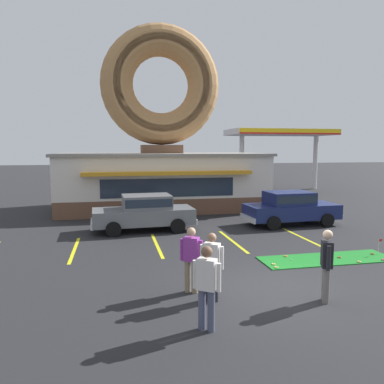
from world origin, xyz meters
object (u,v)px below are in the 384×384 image
putting_flag_pin (380,243)px  trash_bin (285,203)px  pedestrian_leather_jacket_man (207,284)px  pedestrian_clipboard_woman (212,263)px  car_grey (145,211)px  car_navy (290,207)px  golf_ball (291,259)px  pedestrian_blue_sweater_man (327,262)px  pedestrian_hooded_kid (191,257)px

putting_flag_pin → trash_bin: (0.77, 8.88, 0.06)m
pedestrian_leather_jacket_man → pedestrian_clipboard_woman: 1.48m
car_grey → car_navy: (6.93, -0.17, 0.00)m
golf_ball → pedestrian_blue_sweater_man: pedestrian_blue_sweater_man is taller
pedestrian_clipboard_woman → trash_bin: size_ratio=1.70×
trash_bin → pedestrian_clipboard_woman: bearing=-122.9°
car_grey → pedestrian_clipboard_woman: (0.93, -8.12, 0.05)m
pedestrian_hooded_kid → pedestrian_clipboard_woman: size_ratio=1.01×
trash_bin → golf_ball: bearing=-114.4°
putting_flag_pin → car_navy: bearing=96.5°
golf_ball → car_navy: (2.63, 5.39, 0.82)m
car_navy → pedestrian_blue_sweater_man: (-3.35, -8.55, 0.10)m
putting_flag_pin → pedestrian_clipboard_woman: size_ratio=0.33×
pedestrian_blue_sweater_man → putting_flag_pin: bearing=38.4°
pedestrian_blue_sweater_man → pedestrian_hooded_kid: size_ratio=1.04×
car_grey → pedestrian_blue_sweater_man: pedestrian_blue_sweater_man is taller
golf_ball → pedestrian_clipboard_woman: pedestrian_clipboard_woman is taller
car_navy → trash_bin: size_ratio=4.75×
putting_flag_pin → pedestrian_leather_jacket_man: (-7.09, -3.95, 0.53)m
pedestrian_hooded_kid → pedestrian_leather_jacket_man: (-0.11, -2.02, 0.03)m
pedestrian_blue_sweater_man → pedestrian_leather_jacket_man: 3.23m
pedestrian_hooded_kid → car_navy: bearing=49.0°
car_grey → pedestrian_hooded_kid: (0.56, -7.50, 0.06)m
pedestrian_blue_sweater_man → pedestrian_leather_jacket_man: bearing=-165.6°
pedestrian_blue_sweater_man → pedestrian_leather_jacket_man: size_ratio=1.01×
golf_ball → pedestrian_clipboard_woman: (-3.37, -2.56, 0.87)m
pedestrian_blue_sweater_man → golf_ball: bearing=77.2°
pedestrian_hooded_kid → trash_bin: size_ratio=1.72×
putting_flag_pin → pedestrian_blue_sweater_man: (-3.96, -3.14, 0.53)m
pedestrian_leather_jacket_man → pedestrian_clipboard_woman: (0.47, 1.40, -0.05)m
car_grey → trash_bin: size_ratio=4.75×
putting_flag_pin → pedestrian_hooded_kid: (-6.98, -1.93, 0.49)m
pedestrian_blue_sweater_man → pedestrian_leather_jacket_man: pedestrian_blue_sweater_man is taller
pedestrian_clipboard_woman → putting_flag_pin: bearing=21.0°
putting_flag_pin → golf_ball: bearing=179.7°
car_grey → pedestrian_leather_jacket_man: 9.53m
putting_flag_pin → car_grey: car_grey is taller
pedestrian_clipboard_woman → trash_bin: (7.38, 11.42, -0.42)m
car_grey → pedestrian_leather_jacket_man: bearing=-87.3°
pedestrian_leather_jacket_man → trash_bin: 15.05m
pedestrian_blue_sweater_man → pedestrian_clipboard_woman: bearing=167.3°
pedestrian_clipboard_woman → golf_ball: bearing=37.2°
pedestrian_blue_sweater_man → trash_bin: 12.93m
pedestrian_blue_sweater_man → pedestrian_hooded_kid: pedestrian_blue_sweater_man is taller
pedestrian_leather_jacket_man → car_navy: bearing=55.3°
putting_flag_pin → pedestrian_leather_jacket_man: bearing=-150.9°
car_navy → pedestrian_leather_jacket_man: pedestrian_leather_jacket_man is taller
golf_ball → pedestrian_leather_jacket_man: 5.60m
pedestrian_leather_jacket_man → trash_bin: (7.86, 12.82, -0.47)m
car_grey → golf_ball: bearing=-52.3°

